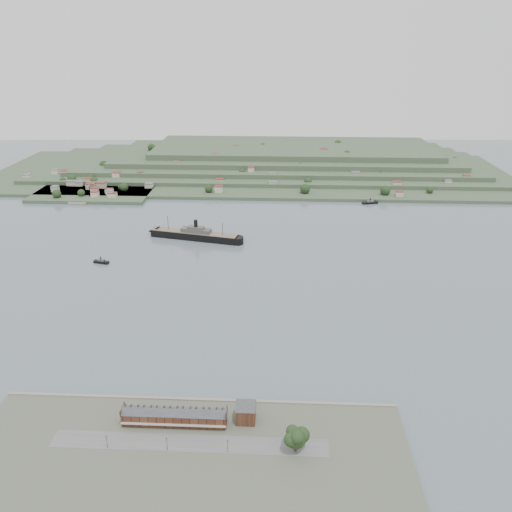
{
  "coord_description": "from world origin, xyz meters",
  "views": [
    {
      "loc": [
        42.75,
        -371.67,
        189.55
      ],
      "look_at": [
        23.46,
        30.0,
        12.29
      ],
      "focal_mm": 35.0,
      "sensor_mm": 36.0,
      "label": 1
    }
  ],
  "objects_px": {
    "terrace_row": "(175,416)",
    "gabled_building": "(246,411)",
    "steamship": "(192,235)",
    "tugboat": "(101,262)",
    "fig_tree": "(297,438)"
  },
  "relations": [
    {
      "from": "steamship",
      "to": "tugboat",
      "type": "bearing_deg",
      "value": -139.09
    },
    {
      "from": "steamship",
      "to": "fig_tree",
      "type": "relative_size",
      "value": 7.21
    },
    {
      "from": "steamship",
      "to": "tugboat",
      "type": "height_order",
      "value": "steamship"
    },
    {
      "from": "terrace_row",
      "to": "fig_tree",
      "type": "xyz_separation_m",
      "value": [
        63.56,
        -16.63,
        3.88
      ]
    },
    {
      "from": "terrace_row",
      "to": "tugboat",
      "type": "distance_m",
      "value": 229.93
    },
    {
      "from": "gabled_building",
      "to": "steamship",
      "type": "bearing_deg",
      "value": 105.44
    },
    {
      "from": "terrace_row",
      "to": "gabled_building",
      "type": "height_order",
      "value": "gabled_building"
    },
    {
      "from": "steamship",
      "to": "tugboat",
      "type": "xyz_separation_m",
      "value": [
        -73.26,
        -63.49,
        -3.02
      ]
    },
    {
      "from": "terrace_row",
      "to": "gabled_building",
      "type": "relative_size",
      "value": 3.95
    },
    {
      "from": "gabled_building",
      "to": "steamship",
      "type": "xyz_separation_m",
      "value": [
        -72.46,
        262.28,
        -3.58
      ]
    },
    {
      "from": "fig_tree",
      "to": "steamship",
      "type": "bearing_deg",
      "value": 109.2
    },
    {
      "from": "gabled_building",
      "to": "fig_tree",
      "type": "distance_m",
      "value": 33.34
    },
    {
      "from": "terrace_row",
      "to": "tugboat",
      "type": "bearing_deg",
      "value": 118.08
    },
    {
      "from": "tugboat",
      "to": "gabled_building",
      "type": "bearing_deg",
      "value": -53.76
    },
    {
      "from": "terrace_row",
      "to": "gabled_building",
      "type": "xyz_separation_m",
      "value": [
        37.5,
        4.02,
        1.34
      ]
    }
  ]
}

